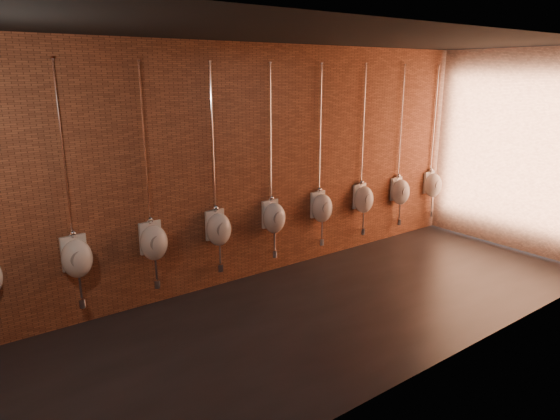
{
  "coord_description": "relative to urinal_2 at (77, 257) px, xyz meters",
  "views": [
    {
      "loc": [
        -3.54,
        -4.11,
        2.81
      ],
      "look_at": [
        0.17,
        0.9,
        1.1
      ],
      "focal_mm": 32.0,
      "sensor_mm": 36.0,
      "label": 1
    }
  ],
  "objects": [
    {
      "name": "urinal_2",
      "position": [
        0.0,
        0.0,
        0.0
      ],
      "size": [
        0.36,
        0.33,
        2.71
      ],
      "color": "silver",
      "rests_on": "ground"
    },
    {
      "name": "urinal_3",
      "position": [
        0.9,
        0.0,
        0.0
      ],
      "size": [
        0.36,
        0.33,
        2.71
      ],
      "color": "silver",
      "rests_on": "ground"
    },
    {
      "name": "room_shell",
      "position": [
        2.26,
        -1.39,
        1.15
      ],
      "size": [
        8.54,
        3.04,
        3.22
      ],
      "color": "black",
      "rests_on": "ground"
    },
    {
      "name": "urinal_5",
      "position": [
        2.69,
        0.0,
        0.0
      ],
      "size": [
        0.36,
        0.33,
        2.71
      ],
      "color": "silver",
      "rests_on": "ground"
    },
    {
      "name": "urinal_4",
      "position": [
        1.79,
        0.0,
        0.0
      ],
      "size": [
        0.36,
        0.33,
        2.71
      ],
      "color": "silver",
      "rests_on": "ground"
    },
    {
      "name": "urinal_6",
      "position": [
        3.59,
        0.0,
        0.0
      ],
      "size": [
        0.36,
        0.33,
        2.71
      ],
      "color": "silver",
      "rests_on": "ground"
    },
    {
      "name": "urinal_7",
      "position": [
        4.48,
        0.0,
        0.0
      ],
      "size": [
        0.36,
        0.33,
        2.71
      ],
      "color": "silver",
      "rests_on": "ground"
    },
    {
      "name": "urinal_9",
      "position": [
        6.28,
        0.0,
        0.0
      ],
      "size": [
        0.36,
        0.33,
        2.71
      ],
      "color": "silver",
      "rests_on": "ground"
    },
    {
      "name": "ground",
      "position": [
        2.26,
        -1.39,
        -0.86
      ],
      "size": [
        8.5,
        8.5,
        0.0
      ],
      "primitive_type": "plane",
      "color": "black",
      "rests_on": "ground"
    },
    {
      "name": "urinal_8",
      "position": [
        5.38,
        0.0,
        0.0
      ],
      "size": [
        0.36,
        0.33,
        2.71
      ],
      "color": "silver",
      "rests_on": "ground"
    }
  ]
}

